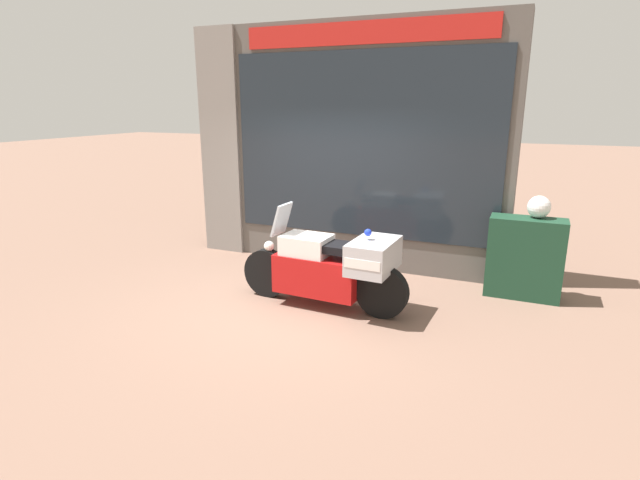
{
  "coord_description": "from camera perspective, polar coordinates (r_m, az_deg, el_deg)",
  "views": [
    {
      "loc": [
        2.79,
        -5.5,
        2.58
      ],
      "look_at": [
        0.16,
        0.61,
        0.74
      ],
      "focal_mm": 28.0,
      "sensor_mm": 36.0,
      "label": 1
    }
  ],
  "objects": [
    {
      "name": "white_helmet",
      "position": [
        7.19,
        23.75,
        3.49
      ],
      "size": [
        0.3,
        0.3,
        0.3
      ],
      "primitive_type": "sphere",
      "color": "white",
      "rests_on": "utility_cabinet"
    },
    {
      "name": "shop_building",
      "position": [
        8.15,
        0.58,
        10.63
      ],
      "size": [
        5.15,
        0.55,
        3.77
      ],
      "color": "#56514C",
      "rests_on": "ground"
    },
    {
      "name": "utility_cabinet",
      "position": [
        7.29,
        22.35,
        -1.91
      ],
      "size": [
        0.97,
        0.41,
        1.1
      ],
      "primitive_type": "cube",
      "color": "#193D28",
      "rests_on": "ground"
    },
    {
      "name": "ground_plane",
      "position": [
        6.68,
        -3.4,
        -7.29
      ],
      "size": [
        60.0,
        60.0,
        0.0
      ],
      "primitive_type": "plane",
      "color": "#7A5B4C"
    },
    {
      "name": "window_display",
      "position": [
        8.21,
        4.75,
        0.4
      ],
      "size": [
        3.96,
        0.3,
        1.89
      ],
      "color": "slate",
      "rests_on": "ground"
    },
    {
      "name": "paramedic_motorcycle",
      "position": [
        6.36,
        1.38,
        -3.0
      ],
      "size": [
        2.31,
        0.81,
        1.32
      ],
      "rotation": [
        0.0,
        0.0,
        3.1
      ],
      "color": "black",
      "rests_on": "ground"
    }
  ]
}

